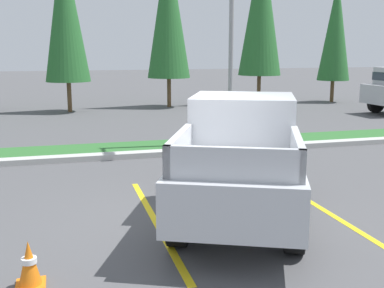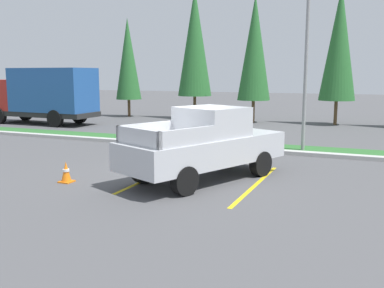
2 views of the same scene
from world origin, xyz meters
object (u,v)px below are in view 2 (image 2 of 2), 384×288
at_px(pickup_truck_main, 206,144).
at_px(street_light, 306,44).
at_px(cypress_tree_center, 255,48).
at_px(cypress_tree_left_inner, 195,42).
at_px(cypress_tree_leftmost, 128,59).
at_px(traffic_cone, 66,172).
at_px(cypress_tree_right_inner, 339,43).
at_px(cargo_truck_distant, 45,94).

height_order(pickup_truck_main, street_light, street_light).
bearing_deg(cypress_tree_center, cypress_tree_left_inner, 170.24).
xyz_separation_m(cypress_tree_leftmost, traffic_cone, (8.47, -17.58, -3.81)).
relative_size(street_light, cypress_tree_center, 0.91).
bearing_deg(cypress_tree_left_inner, cypress_tree_center, -9.76).
distance_m(cypress_tree_center, cypress_tree_right_inner, 4.98).
bearing_deg(cypress_tree_center, street_light, -64.60).
distance_m(pickup_truck_main, cypress_tree_center, 15.97).
xyz_separation_m(pickup_truck_main, traffic_cone, (-3.51, -1.88, -0.75)).
bearing_deg(cargo_truck_distant, cypress_tree_leftmost, 69.79).
bearing_deg(cypress_tree_leftmost, cargo_truck_distant, -110.21).
bearing_deg(street_light, cypress_tree_right_inner, 87.97).
bearing_deg(cypress_tree_left_inner, cypress_tree_right_inner, -0.24).
bearing_deg(traffic_cone, cypress_tree_center, 87.24).
distance_m(street_light, cypress_tree_center, 10.65).
bearing_deg(traffic_cone, cypress_tree_left_inner, 100.99).
relative_size(cypress_tree_center, cypress_tree_right_inner, 0.96).
distance_m(cypress_tree_leftmost, traffic_cone, 19.89).
height_order(pickup_truck_main, cypress_tree_right_inner, cypress_tree_right_inner).
height_order(cypress_tree_leftmost, traffic_cone, cypress_tree_leftmost).
distance_m(cargo_truck_distant, cypress_tree_right_inner, 17.94).
height_order(cargo_truck_distant, cypress_tree_center, cypress_tree_center).
bearing_deg(cargo_truck_distant, traffic_cone, -46.94).
height_order(pickup_truck_main, cypress_tree_leftmost, cypress_tree_leftmost).
height_order(cypress_tree_leftmost, cypress_tree_right_inner, cypress_tree_right_inner).
relative_size(cargo_truck_distant, traffic_cone, 11.39).
bearing_deg(cypress_tree_left_inner, cargo_truck_distant, -138.19).
xyz_separation_m(pickup_truck_main, cypress_tree_leftmost, (-11.98, 15.70, 3.06)).
relative_size(cypress_tree_right_inner, traffic_cone, 13.69).
xyz_separation_m(cypress_tree_center, cypress_tree_right_inner, (4.93, 0.70, 0.19)).
xyz_separation_m(cypress_tree_left_inner, traffic_cone, (3.49, -17.95, -4.87)).
bearing_deg(street_light, cypress_tree_leftmost, 144.24).
xyz_separation_m(cypress_tree_right_inner, traffic_cone, (-5.76, -17.91, -4.55)).
height_order(street_light, cypress_tree_left_inner, cypress_tree_left_inner).
relative_size(cargo_truck_distant, cypress_tree_left_inner, 0.78).
xyz_separation_m(pickup_truck_main, street_light, (1.88, 5.72, 3.12)).
bearing_deg(cargo_truck_distant, street_light, -13.53).
height_order(cypress_tree_right_inner, traffic_cone, cypress_tree_right_inner).
xyz_separation_m(cypress_tree_left_inner, cypress_tree_center, (4.32, -0.74, -0.52)).
relative_size(pickup_truck_main, cypress_tree_right_inner, 0.67).
height_order(pickup_truck_main, cypress_tree_center, cypress_tree_center).
relative_size(cargo_truck_distant, cypress_tree_center, 0.87).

